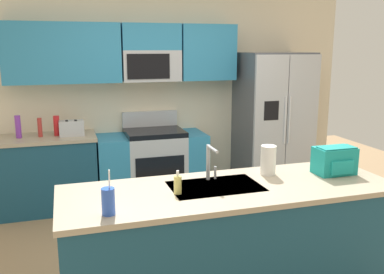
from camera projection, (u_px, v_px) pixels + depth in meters
name	position (u px, v px, depth m)	size (l,w,h in m)	color
ground_plane	(213.00, 263.00, 3.81)	(9.00, 9.00, 0.00)	#997A56
kitchen_wall_unit	(149.00, 82.00, 5.40)	(5.20, 0.43, 2.60)	beige
back_counter	(46.00, 174.00, 4.97)	(1.20, 0.63, 0.90)	navy
range_oven	(152.00, 165.00, 5.34)	(1.36, 0.61, 1.10)	#B7BABF
refrigerator	(273.00, 122.00, 5.65)	(0.90, 0.76, 1.85)	#4C4F54
island_counter	(229.00, 242.00, 3.22)	(2.51, 0.85, 0.90)	navy
toaster	(72.00, 128.00, 4.90)	(0.28, 0.16, 0.18)	#B7BABF
pepper_mill	(40.00, 127.00, 4.85)	(0.05, 0.05, 0.22)	#B2332D
bottle_purple	(18.00, 127.00, 4.78)	(0.06, 0.06, 0.26)	purple
bottle_red	(57.00, 126.00, 4.92)	(0.07, 0.07, 0.23)	red
sink_faucet	(210.00, 160.00, 3.24)	(0.09, 0.21, 0.28)	#B7BABF
drink_cup_blue	(108.00, 201.00, 2.59)	(0.08, 0.08, 0.29)	blue
soap_dispenser	(178.00, 184.00, 2.97)	(0.06, 0.06, 0.17)	#D8CC66
paper_towel_roll	(268.00, 160.00, 3.41)	(0.12, 0.12, 0.24)	white
backpack	(335.00, 160.00, 3.43)	(0.32, 0.22, 0.23)	teal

